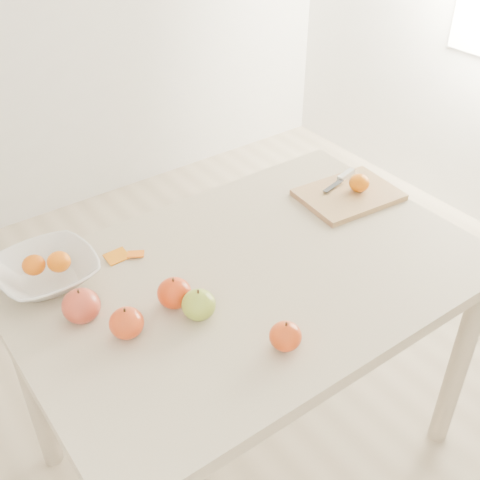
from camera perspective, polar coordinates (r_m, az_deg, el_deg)
ground at (r=2.11m, az=0.85°, el=-18.97°), size 3.50×3.50×0.00m
table at (r=1.62m, az=1.05°, el=-5.67°), size 1.20×0.80×0.75m
cutting_board at (r=1.87m, az=10.25°, el=4.24°), size 0.31×0.24×0.02m
board_tangerine at (r=1.87m, az=11.24°, el=5.33°), size 0.06×0.06×0.05m
fruit_bowl at (r=1.58m, az=-17.82°, el=-2.89°), size 0.25×0.25×0.06m
bowl_tangerine_near at (r=1.57m, az=-18.97°, el=-2.25°), size 0.06×0.06×0.05m
bowl_tangerine_far at (r=1.56m, az=-16.80°, el=-1.98°), size 0.06×0.06×0.05m
orange_peel_a at (r=1.63m, az=-11.59°, el=-1.65°), size 0.06×0.05×0.01m
orange_peel_b at (r=1.63m, az=-9.86°, el=-1.39°), size 0.06×0.05×0.01m
paring_knife at (r=1.94m, az=9.82°, el=5.96°), size 0.17×0.06×0.01m
apple_green at (r=1.41m, az=-3.93°, el=-6.14°), size 0.08×0.08×0.07m
apple_red_c at (r=1.34m, az=4.33°, el=-9.08°), size 0.07×0.07×0.07m
apple_red_b at (r=1.44m, az=-6.25°, el=-5.02°), size 0.08×0.08×0.07m
apple_red_d at (r=1.38m, az=-10.71°, el=-7.74°), size 0.08×0.08×0.07m
apple_red_a at (r=1.44m, az=-14.82°, el=-6.05°), size 0.09×0.09×0.08m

